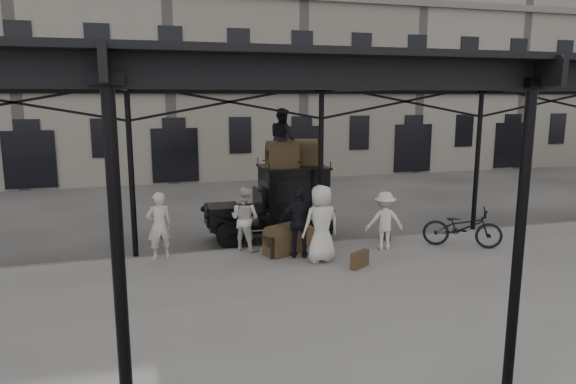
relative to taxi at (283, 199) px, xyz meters
name	(u,v)px	position (x,y,z in m)	size (l,w,h in m)	color
ground	(347,269)	(0.79, -3.08, -1.20)	(120.00, 120.00, 0.00)	#383533
platform	(383,296)	(0.79, -5.08, -1.13)	(28.00, 8.00, 0.15)	slate
canopy	(385,75)	(0.79, -4.80, 3.39)	(22.50, 9.00, 4.74)	black
building_frontage	(225,45)	(0.79, 14.92, 5.80)	(64.00, 8.00, 14.00)	slate
taxi	(283,199)	(0.00, 0.00, 0.00)	(3.65, 1.55, 2.18)	black
porter_left	(159,226)	(-3.60, -1.47, -0.19)	(0.63, 0.41, 1.72)	beige
porter_midleft	(245,219)	(-1.39, -1.28, -0.21)	(0.82, 0.64, 1.69)	beige
porter_centre	(321,224)	(0.23, -2.74, -0.09)	(0.94, 0.61, 1.92)	beige
porter_official	(300,222)	(-0.17, -2.29, -0.14)	(1.07, 0.44, 1.82)	black
porter_right	(385,221)	(2.20, -2.24, -0.27)	(1.01, 0.58, 1.57)	beige
bicycle	(462,227)	(4.34, -2.61, -0.51)	(0.72, 2.08, 1.09)	black
porter_roof	(282,138)	(-0.03, -0.10, 1.82)	(0.82, 0.64, 1.69)	black
steamer_trunk_roof_near	(282,156)	(-0.08, -0.25, 1.30)	(0.88, 0.54, 0.65)	#44361F
steamer_trunk_roof_far	(303,154)	(0.67, 0.20, 1.30)	(0.87, 0.53, 0.64)	#44361F
steamer_trunk_platform	(283,241)	(-0.52, -1.90, -0.72)	(0.92, 0.56, 0.67)	#44361F
wicker_hamper	(303,236)	(0.21, -1.28, -0.80)	(0.60, 0.45, 0.50)	brown
suitcase_upright	(385,231)	(2.71, -1.28, -0.83)	(0.15, 0.60, 0.45)	#44361F
suitcase_flat	(360,259)	(0.96, -3.46, -0.85)	(0.60, 0.15, 0.40)	#44361F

